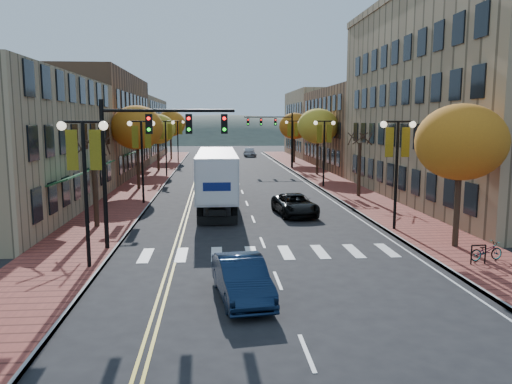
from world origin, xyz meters
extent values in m
plane|color=black|center=(0.00, 0.00, 0.00)|extent=(200.00, 200.00, 0.00)
cube|color=brown|center=(-9.00, 32.50, 0.07)|extent=(4.00, 85.00, 0.15)
cube|color=brown|center=(9.00, 32.50, 0.07)|extent=(4.00, 85.00, 0.15)
cube|color=brown|center=(-17.00, 36.00, 5.50)|extent=(12.00, 24.00, 11.00)
cube|color=#9E8966|center=(-17.00, 61.00, 4.75)|extent=(12.00, 26.00, 9.50)
cube|color=#997F5B|center=(18.50, 16.00, 7.50)|extent=(15.00, 28.00, 15.00)
cube|color=brown|center=(18.50, 42.00, 5.00)|extent=(15.00, 24.00, 10.00)
cube|color=#9E8966|center=(18.50, 64.00, 5.50)|extent=(15.00, 20.00, 11.00)
cylinder|color=#382619|center=(-9.00, 8.00, 2.25)|extent=(0.28, 0.28, 4.20)
cylinder|color=#382619|center=(-9.00, 24.00, 2.60)|extent=(0.28, 0.28, 4.90)
ellipsoid|color=orange|center=(-9.00, 24.00, 5.46)|extent=(4.48, 4.48, 3.81)
cylinder|color=#382619|center=(-9.00, 40.00, 2.42)|extent=(0.28, 0.28, 4.55)
ellipsoid|color=gold|center=(-9.00, 40.00, 5.07)|extent=(4.16, 4.16, 3.54)
cylinder|color=#382619|center=(-9.00, 58.00, 2.67)|extent=(0.28, 0.28, 5.04)
ellipsoid|color=orange|center=(-9.00, 58.00, 5.62)|extent=(4.61, 4.61, 3.92)
cylinder|color=#382619|center=(9.00, 2.00, 2.42)|extent=(0.28, 0.28, 4.55)
ellipsoid|color=orange|center=(9.00, 2.00, 5.07)|extent=(4.16, 4.16, 3.54)
cylinder|color=#382619|center=(9.00, 18.00, 2.25)|extent=(0.28, 0.28, 4.20)
cylinder|color=#382619|center=(9.00, 34.00, 2.60)|extent=(0.28, 0.28, 4.90)
ellipsoid|color=gold|center=(9.00, 34.00, 5.46)|extent=(4.48, 4.48, 3.81)
cylinder|color=#382619|center=(9.00, 50.00, 2.53)|extent=(0.28, 0.28, 4.76)
ellipsoid|color=orange|center=(9.00, 50.00, 5.30)|extent=(4.35, 4.35, 3.70)
cylinder|color=black|center=(-7.50, 0.00, 3.00)|extent=(0.16, 0.16, 6.00)
cylinder|color=black|center=(-7.50, 0.00, 6.00)|extent=(1.60, 0.10, 0.10)
sphere|color=#FFF2CC|center=(-8.30, 0.00, 5.85)|extent=(0.36, 0.36, 0.36)
sphere|color=#FFF2CC|center=(-6.70, 0.00, 5.85)|extent=(0.36, 0.36, 0.36)
cube|color=gold|center=(-7.95, 0.00, 4.90)|extent=(0.45, 0.03, 1.60)
cube|color=gold|center=(-7.05, 0.00, 4.90)|extent=(0.45, 0.03, 1.60)
cylinder|color=black|center=(-7.50, 16.00, 3.00)|extent=(0.16, 0.16, 6.00)
cylinder|color=black|center=(-7.50, 16.00, 6.00)|extent=(1.60, 0.10, 0.10)
sphere|color=#FFF2CC|center=(-8.30, 16.00, 5.85)|extent=(0.36, 0.36, 0.36)
sphere|color=#FFF2CC|center=(-6.70, 16.00, 5.85)|extent=(0.36, 0.36, 0.36)
cube|color=gold|center=(-7.95, 16.00, 4.90)|extent=(0.45, 0.03, 1.60)
cube|color=gold|center=(-7.05, 16.00, 4.90)|extent=(0.45, 0.03, 1.60)
cylinder|color=black|center=(-7.50, 34.00, 3.00)|extent=(0.16, 0.16, 6.00)
cylinder|color=black|center=(-7.50, 34.00, 6.00)|extent=(1.60, 0.10, 0.10)
sphere|color=#FFF2CC|center=(-8.30, 34.00, 5.85)|extent=(0.36, 0.36, 0.36)
sphere|color=#FFF2CC|center=(-6.70, 34.00, 5.85)|extent=(0.36, 0.36, 0.36)
cube|color=gold|center=(-7.95, 34.00, 4.90)|extent=(0.45, 0.03, 1.60)
cube|color=gold|center=(-7.05, 34.00, 4.90)|extent=(0.45, 0.03, 1.60)
cylinder|color=black|center=(-7.50, 52.00, 3.00)|extent=(0.16, 0.16, 6.00)
cylinder|color=black|center=(-7.50, 52.00, 6.00)|extent=(1.60, 0.10, 0.10)
sphere|color=#FFF2CC|center=(-8.30, 52.00, 5.85)|extent=(0.36, 0.36, 0.36)
sphere|color=#FFF2CC|center=(-6.70, 52.00, 5.85)|extent=(0.36, 0.36, 0.36)
cube|color=gold|center=(-7.95, 52.00, 4.90)|extent=(0.45, 0.03, 1.60)
cube|color=gold|center=(-7.05, 52.00, 4.90)|extent=(0.45, 0.03, 1.60)
cylinder|color=black|center=(7.50, 6.00, 3.00)|extent=(0.16, 0.16, 6.00)
cylinder|color=black|center=(7.50, 6.00, 6.00)|extent=(1.60, 0.10, 0.10)
sphere|color=#FFF2CC|center=(6.70, 6.00, 5.85)|extent=(0.36, 0.36, 0.36)
sphere|color=#FFF2CC|center=(8.30, 6.00, 5.85)|extent=(0.36, 0.36, 0.36)
cube|color=gold|center=(7.05, 6.00, 4.90)|extent=(0.45, 0.03, 1.60)
cube|color=gold|center=(7.95, 6.00, 4.90)|extent=(0.45, 0.03, 1.60)
cylinder|color=black|center=(7.50, 24.00, 3.00)|extent=(0.16, 0.16, 6.00)
cylinder|color=black|center=(7.50, 24.00, 6.00)|extent=(1.60, 0.10, 0.10)
sphere|color=#FFF2CC|center=(6.70, 24.00, 5.85)|extent=(0.36, 0.36, 0.36)
sphere|color=#FFF2CC|center=(8.30, 24.00, 5.85)|extent=(0.36, 0.36, 0.36)
cube|color=gold|center=(7.05, 24.00, 4.90)|extent=(0.45, 0.03, 1.60)
cube|color=gold|center=(7.95, 24.00, 4.90)|extent=(0.45, 0.03, 1.60)
cylinder|color=black|center=(7.50, 42.00, 3.00)|extent=(0.16, 0.16, 6.00)
cylinder|color=black|center=(7.50, 42.00, 6.00)|extent=(1.60, 0.10, 0.10)
sphere|color=#FFF2CC|center=(6.70, 42.00, 5.85)|extent=(0.36, 0.36, 0.36)
sphere|color=#FFF2CC|center=(8.30, 42.00, 5.85)|extent=(0.36, 0.36, 0.36)
cube|color=gold|center=(7.05, 42.00, 4.90)|extent=(0.45, 0.03, 1.60)
cube|color=gold|center=(7.95, 42.00, 4.90)|extent=(0.45, 0.03, 1.60)
cylinder|color=black|center=(-7.40, 3.00, 3.50)|extent=(0.20, 0.20, 7.00)
cylinder|color=black|center=(-4.40, 3.00, 6.50)|extent=(6.00, 0.14, 0.14)
cube|color=black|center=(-5.30, 3.00, 5.90)|extent=(0.30, 0.25, 0.90)
sphere|color=#FF0C0C|center=(-5.30, 2.86, 6.15)|extent=(0.16, 0.16, 0.16)
cube|color=black|center=(-3.50, 3.00, 5.90)|extent=(0.30, 0.25, 0.90)
sphere|color=#FF0C0C|center=(-3.50, 2.86, 6.15)|extent=(0.16, 0.16, 0.16)
cube|color=black|center=(-1.88, 3.00, 5.90)|extent=(0.30, 0.25, 0.90)
sphere|color=#FF0C0C|center=(-1.88, 2.86, 6.15)|extent=(0.16, 0.16, 0.16)
cylinder|color=black|center=(7.40, 42.00, 3.50)|extent=(0.20, 0.20, 7.00)
cylinder|color=black|center=(4.40, 42.00, 6.50)|extent=(6.00, 0.14, 0.14)
cube|color=black|center=(5.30, 42.00, 5.90)|extent=(0.30, 0.25, 0.90)
sphere|color=#FF0C0C|center=(5.30, 41.86, 6.15)|extent=(0.16, 0.16, 0.16)
cube|color=black|center=(3.50, 42.00, 5.90)|extent=(0.30, 0.25, 0.90)
sphere|color=#FF0C0C|center=(3.50, 41.86, 6.15)|extent=(0.16, 0.16, 0.16)
cube|color=black|center=(1.88, 42.00, 5.90)|extent=(0.30, 0.25, 0.90)
sphere|color=#FF0C0C|center=(1.88, 41.86, 6.15)|extent=(0.16, 0.16, 0.16)
cube|color=black|center=(-2.19, 14.17, 0.83)|extent=(1.06, 12.77, 0.34)
cube|color=silver|center=(-2.19, 14.17, 2.55)|extent=(2.63, 12.78, 2.75)
cube|color=black|center=(-2.15, 22.02, 1.62)|extent=(2.47, 2.96, 2.45)
cylinder|color=black|center=(-3.25, 9.07, 0.49)|extent=(0.35, 0.98, 0.98)
cylinder|color=black|center=(-1.19, 9.06, 0.49)|extent=(0.35, 0.98, 0.98)
cylinder|color=black|center=(-3.25, 10.25, 0.49)|extent=(0.35, 0.98, 0.98)
cylinder|color=black|center=(-1.19, 10.24, 0.49)|extent=(0.35, 0.98, 0.98)
cylinder|color=black|center=(-3.18, 20.85, 0.49)|extent=(0.35, 0.98, 0.98)
cylinder|color=black|center=(-1.12, 20.84, 0.49)|extent=(0.35, 0.98, 0.98)
cylinder|color=black|center=(-3.17, 23.01, 0.49)|extent=(0.35, 0.98, 0.98)
cylinder|color=black|center=(-1.11, 23.00, 0.49)|extent=(0.35, 0.98, 0.98)
imported|color=black|center=(-1.48, -3.85, 0.72)|extent=(2.10, 4.55, 1.45)
imported|color=black|center=(2.80, 11.15, 0.68)|extent=(2.73, 5.12, 1.37)
imported|color=silver|center=(-0.67, 47.06, 0.74)|extent=(2.00, 4.44, 1.48)
imported|color=#B5B6BE|center=(3.70, 64.29, 0.59)|extent=(2.20, 4.26, 1.18)
imported|color=#A8A7AF|center=(3.70, 64.98, 0.72)|extent=(2.07, 4.56, 1.45)
imported|color=gray|center=(9.11, -0.51, 0.56)|extent=(1.63, 0.82, 0.82)
camera|label=1|loc=(-2.37, -20.22, 6.05)|focal=35.00mm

